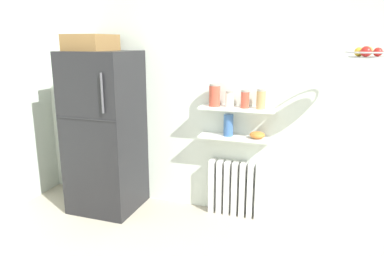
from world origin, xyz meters
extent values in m
cube|color=silver|center=(0.00, 2.05, 1.30)|extent=(7.04, 0.10, 2.60)
cube|color=black|center=(-1.19, 1.65, 0.90)|extent=(0.72, 0.70, 1.81)
cube|color=#262628|center=(-1.19, 1.30, 1.13)|extent=(0.71, 0.01, 0.01)
cylinder|color=#4C4C51|center=(-0.96, 1.28, 1.41)|extent=(0.02, 0.02, 0.40)
cube|color=olive|center=(-1.30, 1.65, 1.89)|extent=(0.43, 0.49, 0.17)
cube|color=white|center=(0.00, 1.92, 0.31)|extent=(0.06, 0.12, 0.62)
cube|color=white|center=(0.09, 1.92, 0.31)|extent=(0.06, 0.12, 0.62)
cube|color=white|center=(0.18, 1.92, 0.31)|extent=(0.06, 0.12, 0.62)
cube|color=white|center=(0.26, 1.92, 0.31)|extent=(0.06, 0.12, 0.62)
cube|color=white|center=(0.35, 1.92, 0.31)|extent=(0.06, 0.12, 0.62)
cube|color=white|center=(0.44, 1.92, 0.31)|extent=(0.06, 0.12, 0.62)
cube|color=white|center=(0.52, 1.92, 0.31)|extent=(0.06, 0.12, 0.62)
cube|color=white|center=(0.26, 1.89, 0.91)|extent=(0.79, 0.22, 0.02)
cube|color=white|center=(0.26, 1.89, 1.22)|extent=(0.79, 0.22, 0.02)
cylinder|color=#C64C38|center=(0.02, 1.89, 1.34)|extent=(0.12, 0.12, 0.22)
cylinder|color=gray|center=(0.02, 1.89, 1.46)|extent=(0.11, 0.11, 0.02)
cylinder|color=silver|center=(0.18, 1.89, 1.31)|extent=(0.09, 0.09, 0.15)
cylinder|color=gray|center=(0.18, 1.89, 1.39)|extent=(0.08, 0.08, 0.02)
cylinder|color=#C64C38|center=(0.35, 1.89, 1.32)|extent=(0.09, 0.09, 0.17)
cylinder|color=gray|center=(0.35, 1.89, 1.41)|extent=(0.08, 0.08, 0.02)
cylinder|color=tan|center=(0.51, 1.89, 1.33)|extent=(0.09, 0.09, 0.18)
cylinder|color=gray|center=(0.51, 1.89, 1.43)|extent=(0.08, 0.08, 0.02)
cylinder|color=#38609E|center=(0.18, 1.89, 1.04)|extent=(0.10, 0.10, 0.23)
ellipsoid|color=orange|center=(0.49, 1.89, 0.96)|extent=(0.16, 0.16, 0.07)
torus|color=#B2B2B7|center=(1.40, 1.62, 1.82)|extent=(0.34, 0.34, 0.01)
cylinder|color=#A8A8AD|center=(1.40, 1.62, 1.78)|extent=(0.28, 0.28, 0.01)
sphere|color=red|center=(1.49, 1.64, 1.82)|extent=(0.07, 0.07, 0.07)
sphere|color=gold|center=(1.41, 1.68, 1.83)|extent=(0.08, 0.08, 0.08)
sphere|color=gold|center=(1.34, 1.60, 1.82)|extent=(0.08, 0.08, 0.08)
sphere|color=red|center=(1.38, 1.54, 1.83)|extent=(0.09, 0.09, 0.09)
camera|label=1|loc=(1.00, -1.71, 1.91)|focal=33.18mm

